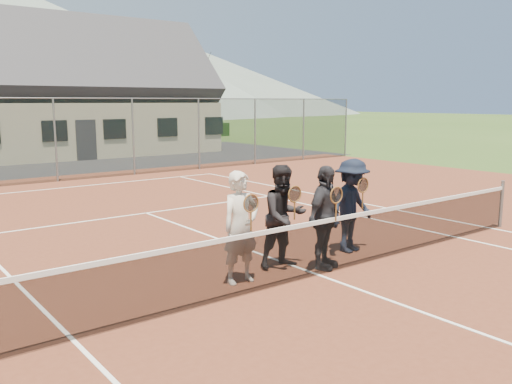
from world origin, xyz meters
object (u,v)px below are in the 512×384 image
at_px(tennis_net, 319,245).
at_px(player_d, 352,206).
at_px(player_a, 241,227).
at_px(player_c, 324,218).
at_px(clubhouse, 66,81).
at_px(player_b, 284,216).

relative_size(tennis_net, player_d, 6.49).
relative_size(player_a, player_c, 1.00).
height_order(tennis_net, clubhouse, clubhouse).
bearing_deg(player_b, player_d, -1.46).
height_order(tennis_net, player_d, player_d).
height_order(player_a, player_d, same).
bearing_deg(clubhouse, player_a, -102.54).
distance_m(tennis_net, player_c, 0.57).
height_order(clubhouse, player_d, clubhouse).
bearing_deg(player_b, tennis_net, -78.77).
distance_m(player_a, player_b, 1.10).
xyz_separation_m(player_a, player_b, (1.08, 0.21, -0.00)).
relative_size(tennis_net, player_a, 6.49).
bearing_deg(tennis_net, player_d, 24.37).
relative_size(player_b, player_d, 1.00).
xyz_separation_m(player_a, player_d, (2.74, 0.17, -0.00)).
xyz_separation_m(player_a, player_c, (1.57, -0.28, -0.00)).
relative_size(clubhouse, player_a, 8.67).
bearing_deg(tennis_net, player_a, 156.94).
distance_m(clubhouse, player_c, 24.23).
xyz_separation_m(clubhouse, player_c, (-3.65, -23.76, -3.07)).
height_order(player_c, player_d, same).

